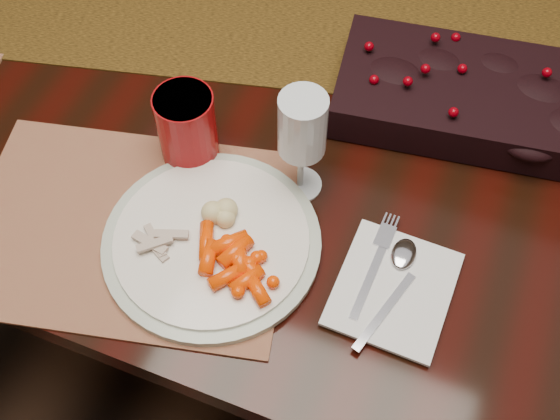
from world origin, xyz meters
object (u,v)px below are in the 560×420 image
at_px(dining_table, 316,218).
at_px(dinner_plate, 212,241).
at_px(wine_glass, 302,146).
at_px(red_cup, 187,127).
at_px(centerpiece, 475,93).
at_px(mashed_potatoes, 220,199).
at_px(placemat_main, 129,228).
at_px(baby_carrots, 229,265).
at_px(napkin, 394,289).
at_px(turkey_shreds, 159,237).

height_order(dining_table, dinner_plate, dinner_plate).
bearing_deg(wine_glass, dining_table, 98.39).
relative_size(dinner_plate, red_cup, 2.55).
relative_size(dining_table, centerpiece, 4.66).
bearing_deg(mashed_potatoes, placemat_main, -148.83).
relative_size(mashed_potatoes, red_cup, 0.67).
height_order(centerpiece, baby_carrots, centerpiece).
relative_size(placemat_main, napkin, 2.62).
height_order(dinner_plate, baby_carrots, baby_carrots).
distance_m(centerpiece, mashed_potatoes, 0.40).
xyz_separation_m(placemat_main, dinner_plate, (0.11, 0.02, 0.01)).
relative_size(dining_table, napkin, 11.25).
bearing_deg(turkey_shreds, baby_carrots, -3.07).
height_order(baby_carrots, turkey_shreds, baby_carrots).
xyz_separation_m(mashed_potatoes, red_cup, (-0.08, 0.08, 0.02)).
bearing_deg(wine_glass, mashed_potatoes, -133.58).
relative_size(red_cup, wine_glass, 0.64).
bearing_deg(red_cup, wine_glass, 1.67).
bearing_deg(baby_carrots, mashed_potatoes, 120.41).
bearing_deg(dinner_plate, dining_table, 82.13).
bearing_deg(napkin, dinner_plate, -173.05).
distance_m(placemat_main, baby_carrots, 0.16).
xyz_separation_m(dining_table, turkey_shreds, (-0.10, -0.35, 0.40)).
bearing_deg(wine_glass, red_cup, -178.33).
distance_m(napkin, red_cup, 0.35).
distance_m(placemat_main, turkey_shreds, 0.06).
distance_m(centerpiece, napkin, 0.33).
bearing_deg(centerpiece, placemat_main, -135.64).
relative_size(dinner_plate, napkin, 1.76).
relative_size(dining_table, mashed_potatoes, 24.55).
height_order(placemat_main, red_cup, red_cup).
distance_m(mashed_potatoes, turkey_shreds, 0.09).
distance_m(centerpiece, placemat_main, 0.52).
bearing_deg(dining_table, turkey_shreds, -106.60).
distance_m(mashed_potatoes, napkin, 0.25).
bearing_deg(dinner_plate, turkey_shreds, -155.84).
bearing_deg(dining_table, dinner_plate, -97.87).
height_order(centerpiece, wine_glass, wine_glass).
bearing_deg(turkey_shreds, napkin, 9.43).
distance_m(baby_carrots, red_cup, 0.21).
height_order(dinner_plate, red_cup, red_cup).
bearing_deg(baby_carrots, wine_glass, 78.76).
height_order(dining_table, red_cup, red_cup).
height_order(placemat_main, wine_glass, wine_glass).
relative_size(baby_carrots, mashed_potatoes, 1.49).
bearing_deg(wine_glass, baby_carrots, -101.24).
height_order(turkey_shreds, red_cup, red_cup).
xyz_separation_m(placemat_main, napkin, (0.35, 0.04, 0.00)).
bearing_deg(baby_carrots, placemat_main, 173.85).
bearing_deg(wine_glass, dinner_plate, -118.67).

